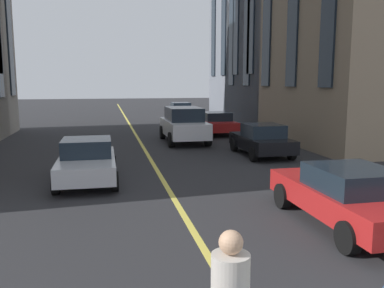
{
  "coord_description": "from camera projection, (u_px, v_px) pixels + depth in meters",
  "views": [
    {
      "loc": [
        -0.85,
        1.8,
        3.22
      ],
      "look_at": [
        9.77,
        -0.46,
        1.56
      ],
      "focal_mm": 38.16,
      "sensor_mm": 36.0,
      "label": 1
    }
  ],
  "objects": [
    {
      "name": "car_silver_near",
      "position": [
        87.0,
        161.0,
        13.14
      ],
      "size": [
        3.9,
        1.89,
        1.4
      ],
      "color": "#B7BABF",
      "rests_on": "ground_plane"
    },
    {
      "name": "lane_centre_line",
      "position": [
        142.0,
        145.0,
        21.01
      ],
      "size": [
        80.0,
        0.16,
        0.01
      ],
      "color": "#D8C64C",
      "rests_on": "ground_plane"
    },
    {
      "name": "car_black_parked_a",
      "position": [
        262.0,
        140.0,
        17.91
      ],
      "size": [
        3.9,
        1.89,
        1.4
      ],
      "color": "black",
      "rests_on": "ground_plane"
    },
    {
      "name": "car_red_far",
      "position": [
        215.0,
        123.0,
        25.38
      ],
      "size": [
        4.4,
        1.95,
        1.37
      ],
      "color": "#B21E1E",
      "rests_on": "ground_plane"
    },
    {
      "name": "car_white_oncoming",
      "position": [
        184.0,
        124.0,
        21.81
      ],
      "size": [
        4.7,
        2.14,
        1.88
      ],
      "color": "silver",
      "rests_on": "ground_plane"
    },
    {
      "name": "car_white_trailing",
      "position": [
        180.0,
        110.0,
        37.11
      ],
      "size": [
        4.4,
        1.95,
        1.37
      ],
      "color": "silver",
      "rests_on": "ground_plane"
    },
    {
      "name": "car_red_mid",
      "position": [
        347.0,
        195.0,
        9.15
      ],
      "size": [
        4.4,
        1.95,
        1.37
      ],
      "color": "#B21E1E",
      "rests_on": "ground_plane"
    }
  ]
}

